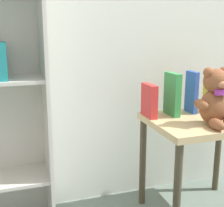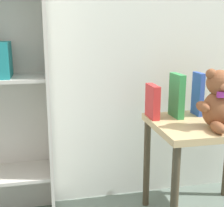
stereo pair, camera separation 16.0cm
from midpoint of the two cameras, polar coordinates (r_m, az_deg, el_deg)
wall_back at (r=2.00m, az=3.48°, el=18.23°), size 4.80×0.06×2.50m
display_table at (r=1.83m, az=13.93°, el=-5.54°), size 0.61×0.48×0.59m
teddy_bear at (r=1.67m, az=15.87°, el=0.78°), size 0.23×0.21×0.30m
book_standing_red at (r=1.77m, az=4.27°, el=0.52°), size 0.04×0.15×0.19m
book_standing_green at (r=1.81m, az=8.49°, el=1.65°), size 0.04×0.14×0.25m
book_standing_blue at (r=1.89m, az=12.02°, el=2.00°), size 0.03×0.11×0.25m
book_standing_yellow at (r=1.96m, az=15.50°, el=2.06°), size 0.03×0.13×0.24m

